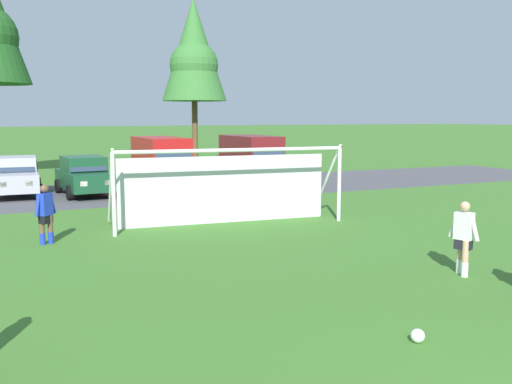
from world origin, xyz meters
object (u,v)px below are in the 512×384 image
at_px(player_midfield_center, 46,214).
at_px(parked_car_slot_center_left, 84,176).
at_px(parked_car_slot_center, 162,163).
at_px(soccer_ball, 418,336).
at_px(player_striker_near, 463,238).
at_px(parked_car_slot_center_right, 252,159).
at_px(soccer_goal, 227,184).
at_px(parked_car_slot_left, 16,176).

xyz_separation_m(player_midfield_center, parked_car_slot_center_left, (2.41, 9.64, 0.05)).
distance_m(parked_car_slot_center_left, parked_car_slot_center, 3.48).
height_order(player_midfield_center, parked_car_slot_center, parked_car_slot_center).
height_order(soccer_ball, player_striker_near, player_striker_near).
xyz_separation_m(soccer_ball, parked_car_slot_center_left, (-2.18, 19.29, 0.77)).
distance_m(player_striker_near, parked_car_slot_center_right, 16.93).
relative_size(soccer_goal, player_striker_near, 4.61).
bearing_deg(parked_car_slot_center_left, soccer_goal, -70.30).
bearing_deg(soccer_ball, parked_car_slot_center_left, 96.46).
bearing_deg(parked_car_slot_center_right, parked_car_slot_left, 174.53).
height_order(soccer_ball, soccer_goal, soccer_goal).
bearing_deg(soccer_goal, player_midfield_center, -172.99).
xyz_separation_m(soccer_ball, parked_car_slot_center, (1.25, 18.98, 1.23)).
bearing_deg(player_striker_near, soccer_ball, -143.44).
xyz_separation_m(player_midfield_center, parked_car_slot_center_right, (10.56, 9.63, 0.52)).
bearing_deg(parked_car_slot_center_right, parked_car_slot_center_left, 179.93).
relative_size(soccer_ball, soccer_goal, 0.03).
bearing_deg(player_striker_near, soccer_goal, 107.30).
bearing_deg(parked_car_slot_center_left, parked_car_slot_center, -5.23).
distance_m(soccer_ball, parked_car_slot_center_right, 20.23).
relative_size(parked_car_slot_center, parked_car_slot_center_right, 1.00).
xyz_separation_m(parked_car_slot_center_left, parked_car_slot_center, (3.43, -0.31, 0.47)).
bearing_deg(soccer_ball, player_striker_near, 36.56).
xyz_separation_m(soccer_goal, parked_car_slot_left, (-5.95, 9.99, -0.42)).
bearing_deg(parked_car_slot_center, parked_car_slot_center_right, 3.69).
distance_m(soccer_ball, parked_car_slot_left, 20.93).
bearing_deg(player_midfield_center, parked_car_slot_center_left, 75.98).
xyz_separation_m(player_midfield_center, parked_car_slot_center, (5.84, 9.33, 0.52)).
relative_size(soccer_ball, parked_car_slot_center, 0.05).
bearing_deg(player_striker_near, player_midfield_center, 138.55).
bearing_deg(soccer_ball, parked_car_slot_center, 86.23).
xyz_separation_m(parked_car_slot_left, parked_car_slot_center_right, (10.90, -1.04, 0.47)).
relative_size(player_midfield_center, parked_car_slot_center_left, 0.38).
distance_m(soccer_goal, parked_car_slot_center, 8.64).
distance_m(parked_car_slot_center_left, parked_car_slot_center_right, 8.17).
relative_size(soccer_goal, parked_car_slot_left, 1.77).
distance_m(player_striker_near, player_midfield_center, 10.72).
xyz_separation_m(soccer_goal, parked_car_slot_center, (0.23, 8.64, 0.05)).
xyz_separation_m(parked_car_slot_left, parked_car_slot_center, (6.18, -1.35, 0.47)).
height_order(parked_car_slot_left, parked_car_slot_center_right, parked_car_slot_center_right).
bearing_deg(parked_car_slot_center_right, parked_car_slot_center, -176.31).
bearing_deg(player_midfield_center, soccer_ball, -64.57).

